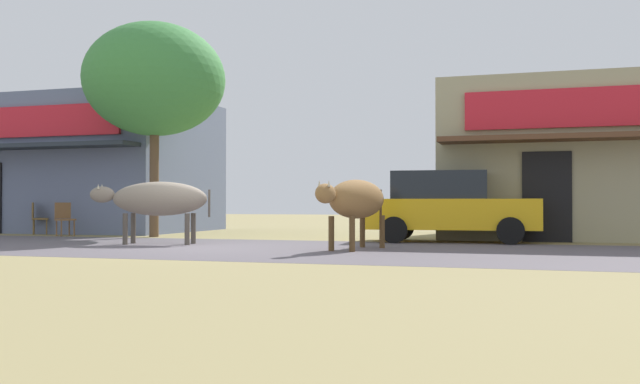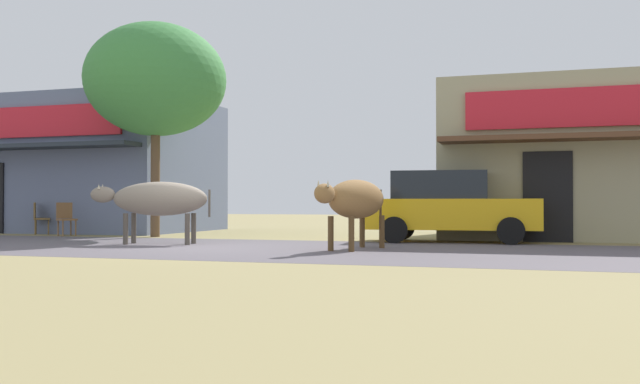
{
  "view_description": "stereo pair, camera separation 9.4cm",
  "coord_description": "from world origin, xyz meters",
  "px_view_note": "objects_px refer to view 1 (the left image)",
  "views": [
    {
      "loc": [
        6.45,
        -12.85,
        0.9
      ],
      "look_at": [
        2.11,
        1.41,
        1.14
      ],
      "focal_mm": 39.01,
      "sensor_mm": 36.0,
      "label": 1
    },
    {
      "loc": [
        6.54,
        -12.82,
        0.9
      ],
      "look_at": [
        2.11,
        1.41,
        1.14
      ],
      "focal_mm": 39.01,
      "sensor_mm": 36.0,
      "label": 2
    }
  ],
  "objects_px": {
    "cow_near_brown": "(157,199)",
    "cafe_chair_near_tree": "(64,217)",
    "parked_hatchback_car": "(449,206)",
    "cafe_chair_by_doorway": "(38,217)",
    "roadside_tree": "(155,80)",
    "cow_far_dark": "(356,200)",
    "pedestrian_by_shop": "(575,200)"
  },
  "relations": [
    {
      "from": "cow_far_dark",
      "to": "parked_hatchback_car",
      "type": "bearing_deg",
      "value": 66.78
    },
    {
      "from": "roadside_tree",
      "to": "cafe_chair_by_doorway",
      "type": "xyz_separation_m",
      "value": [
        -3.93,
        0.26,
        -3.69
      ]
    },
    {
      "from": "cafe_chair_near_tree",
      "to": "cafe_chair_by_doorway",
      "type": "bearing_deg",
      "value": 159.03
    },
    {
      "from": "cafe_chair_near_tree",
      "to": "pedestrian_by_shop",
      "type": "bearing_deg",
      "value": 4.76
    },
    {
      "from": "parked_hatchback_car",
      "to": "cafe_chair_by_doorway",
      "type": "distance_m",
      "value": 11.73
    },
    {
      "from": "parked_hatchback_car",
      "to": "cow_near_brown",
      "type": "xyz_separation_m",
      "value": [
        -6.02,
        -2.81,
        0.14
      ]
    },
    {
      "from": "cow_near_brown",
      "to": "cow_far_dark",
      "type": "relative_size",
      "value": 1.09
    },
    {
      "from": "roadside_tree",
      "to": "cafe_chair_by_doorway",
      "type": "bearing_deg",
      "value": 176.21
    },
    {
      "from": "parked_hatchback_car",
      "to": "cow_far_dark",
      "type": "distance_m",
      "value": 3.57
    },
    {
      "from": "parked_hatchback_car",
      "to": "cow_far_dark",
      "type": "bearing_deg",
      "value": -113.22
    },
    {
      "from": "roadside_tree",
      "to": "cafe_chair_by_doorway",
      "type": "height_order",
      "value": "roadside_tree"
    },
    {
      "from": "cow_far_dark",
      "to": "cafe_chair_by_doorway",
      "type": "xyz_separation_m",
      "value": [
        -10.31,
        3.63,
        -0.45
      ]
    },
    {
      "from": "cafe_chair_by_doorway",
      "to": "roadside_tree",
      "type": "bearing_deg",
      "value": -3.79
    },
    {
      "from": "parked_hatchback_car",
      "to": "cafe_chair_by_doorway",
      "type": "xyz_separation_m",
      "value": [
        -11.72,
        0.35,
        -0.33
      ]
    },
    {
      "from": "cafe_chair_near_tree",
      "to": "parked_hatchback_car",
      "type": "bearing_deg",
      "value": 0.75
    },
    {
      "from": "cow_far_dark",
      "to": "cafe_chair_near_tree",
      "type": "bearing_deg",
      "value": 160.81
    },
    {
      "from": "cow_near_brown",
      "to": "cafe_chair_near_tree",
      "type": "xyz_separation_m",
      "value": [
        -4.42,
        2.68,
        -0.47
      ]
    },
    {
      "from": "parked_hatchback_car",
      "to": "cow_far_dark",
      "type": "relative_size",
      "value": 1.61
    },
    {
      "from": "roadside_tree",
      "to": "parked_hatchback_car",
      "type": "bearing_deg",
      "value": -0.69
    },
    {
      "from": "cow_near_brown",
      "to": "cafe_chair_by_doorway",
      "type": "height_order",
      "value": "cow_near_brown"
    },
    {
      "from": "cow_near_brown",
      "to": "cow_far_dark",
      "type": "bearing_deg",
      "value": -5.77
    },
    {
      "from": "parked_hatchback_car",
      "to": "cafe_chair_by_doorway",
      "type": "height_order",
      "value": "parked_hatchback_car"
    },
    {
      "from": "roadside_tree",
      "to": "cafe_chair_by_doorway",
      "type": "relative_size",
      "value": 6.22
    },
    {
      "from": "cow_far_dark",
      "to": "pedestrian_by_shop",
      "type": "bearing_deg",
      "value": 45.15
    },
    {
      "from": "pedestrian_by_shop",
      "to": "cafe_chair_near_tree",
      "type": "xyz_separation_m",
      "value": [
        -13.26,
        -1.1,
        -0.46
      ]
    },
    {
      "from": "pedestrian_by_shop",
      "to": "cafe_chair_near_tree",
      "type": "bearing_deg",
      "value": -175.24
    },
    {
      "from": "parked_hatchback_car",
      "to": "cafe_chair_near_tree",
      "type": "relative_size",
      "value": 4.35
    },
    {
      "from": "roadside_tree",
      "to": "cafe_chair_near_tree",
      "type": "bearing_deg",
      "value": -175.02
    },
    {
      "from": "cow_far_dark",
      "to": "cafe_chair_near_tree",
      "type": "height_order",
      "value": "cow_far_dark"
    },
    {
      "from": "cafe_chair_near_tree",
      "to": "roadside_tree",
      "type": "bearing_deg",
      "value": 4.98
    },
    {
      "from": "cafe_chair_by_doorway",
      "to": "pedestrian_by_shop",
      "type": "bearing_deg",
      "value": 2.42
    },
    {
      "from": "cow_near_brown",
      "to": "cafe_chair_near_tree",
      "type": "height_order",
      "value": "cow_near_brown"
    }
  ]
}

